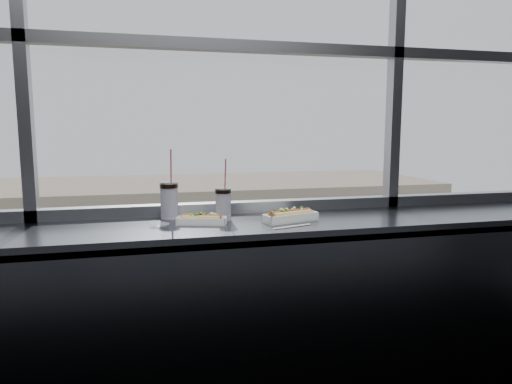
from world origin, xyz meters
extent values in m
plane|color=black|center=(0.00, 1.50, 0.55)|extent=(6.00, 0.00, 6.00)
cube|color=slate|center=(0.00, 1.23, 1.07)|extent=(6.00, 0.55, 0.06)
cube|color=slate|center=(0.00, 0.97, 0.55)|extent=(6.00, 0.04, 1.04)
cube|color=white|center=(-0.18, 1.22, 1.10)|extent=(0.25, 0.14, 0.01)
cube|color=white|center=(-0.18, 1.22, 1.12)|extent=(0.25, 0.14, 0.03)
cylinder|color=tan|center=(-0.18, 1.22, 1.13)|extent=(0.19, 0.09, 0.04)
cylinder|color=brown|center=(-0.18, 1.22, 1.14)|extent=(0.19, 0.08, 0.03)
cube|color=white|center=(0.26, 1.19, 1.10)|extent=(0.30, 0.17, 0.01)
cube|color=white|center=(0.26, 1.19, 1.12)|extent=(0.30, 0.17, 0.04)
cylinder|color=tan|center=(0.26, 1.19, 1.13)|extent=(0.22, 0.10, 0.05)
cylinder|color=brown|center=(0.26, 1.19, 1.14)|extent=(0.23, 0.09, 0.03)
cylinder|color=white|center=(-0.32, 1.41, 1.19)|extent=(0.09, 0.09, 0.18)
cylinder|color=black|center=(-0.32, 1.41, 1.27)|extent=(0.09, 0.09, 0.02)
cylinder|color=silver|center=(-0.32, 1.41, 1.29)|extent=(0.10, 0.10, 0.01)
cylinder|color=#CA4859|center=(-0.31, 1.41, 1.37)|extent=(0.01, 0.05, 0.19)
cylinder|color=white|center=(-0.06, 1.30, 1.18)|extent=(0.08, 0.08, 0.16)
cylinder|color=black|center=(-0.06, 1.30, 1.25)|extent=(0.08, 0.08, 0.02)
cylinder|color=silver|center=(-0.06, 1.30, 1.26)|extent=(0.09, 0.09, 0.01)
cylinder|color=#CA4859|center=(-0.05, 1.30, 1.33)|extent=(0.01, 0.04, 0.17)
cylinder|color=white|center=(0.23, 1.05, 1.10)|extent=(0.21, 0.07, 0.01)
ellipsoid|color=silver|center=(-0.38, 1.21, 1.11)|extent=(0.10, 0.07, 0.02)
plane|color=beige|center=(0.00, 45.00, -11.00)|extent=(120.00, 120.00, 0.00)
cube|color=black|center=(0.00, 21.50, -10.97)|extent=(80.00, 10.00, 0.06)
cube|color=beige|center=(0.00, 29.50, -10.98)|extent=(80.00, 6.00, 0.04)
cube|color=gray|center=(0.00, 39.50, -7.00)|extent=(50.00, 14.00, 8.00)
imported|color=#50498E|center=(14.99, 17.50, -9.81)|extent=(2.94, 6.82, 2.26)
imported|color=maroon|center=(1.37, 25.50, -9.94)|extent=(2.69, 6.06, 1.99)
imported|color=#B3B7A1|center=(5.47, 17.50, -9.91)|extent=(2.83, 6.26, 2.05)
imported|color=#66605B|center=(3.26, 29.65, -9.92)|extent=(0.93, 0.69, 2.08)
imported|color=#66605B|center=(-2.45, 28.78, -9.89)|extent=(0.71, 0.95, 2.13)
cylinder|color=#47382B|center=(0.76, 29.50, -9.91)|extent=(0.22, 0.22, 2.17)
sphere|color=#377920|center=(0.76, 29.50, -7.92)|extent=(2.90, 2.90, 2.90)
cylinder|color=#47382B|center=(9.62, 29.50, -9.92)|extent=(0.22, 0.22, 2.17)
sphere|color=#377920|center=(9.62, 29.50, -7.93)|extent=(2.89, 2.89, 2.89)
camera|label=1|loc=(-0.44, -0.96, 1.56)|focal=32.00mm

